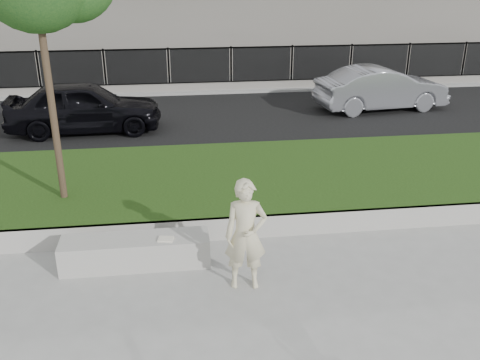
{
  "coord_description": "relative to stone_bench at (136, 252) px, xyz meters",
  "views": [
    {
      "loc": [
        -0.58,
        -6.96,
        4.4
      ],
      "look_at": [
        0.5,
        1.2,
        1.01
      ],
      "focal_mm": 40.0,
      "sensor_mm": 36.0,
      "label": 1
    }
  ],
  "objects": [
    {
      "name": "car_silver",
      "position": [
        7.17,
        8.39,
        0.48
      ],
      "size": [
        4.2,
        1.9,
        1.34
      ],
      "primitive_type": "imported",
      "rotation": [
        0.0,
        0.0,
        1.69
      ],
      "color": "#919299",
      "rests_on": "street"
    },
    {
      "name": "man",
      "position": [
        1.61,
        -0.78,
        0.59
      ],
      "size": [
        0.63,
        0.45,
        1.65
      ],
      "primitive_type": "imported",
      "rotation": [
        0.0,
        0.0,
        -0.09
      ],
      "color": "beige",
      "rests_on": "ground"
    },
    {
      "name": "grass_kerb",
      "position": [
        1.24,
        0.64,
        -0.03
      ],
      "size": [
        34.0,
        0.08,
        0.4
      ],
      "primitive_type": "cube",
      "color": "#A7A59C",
      "rests_on": "ground"
    },
    {
      "name": "ground",
      "position": [
        1.24,
        -0.4,
        -0.23
      ],
      "size": [
        90.0,
        90.0,
        0.0
      ],
      "primitive_type": "plane",
      "color": "gray",
      "rests_on": "ground"
    },
    {
      "name": "far_pavement",
      "position": [
        1.24,
        12.6,
        -0.17
      ],
      "size": [
        34.0,
        3.0,
        0.12
      ],
      "primitive_type": "cube",
      "color": "gray",
      "rests_on": "ground"
    },
    {
      "name": "book",
      "position": [
        0.47,
        -0.11,
        0.24
      ],
      "size": [
        0.25,
        0.2,
        0.03
      ],
      "primitive_type": "cube",
      "rotation": [
        0.0,
        0.0,
        -0.18
      ],
      "color": "#ECE5CC",
      "rests_on": "stone_bench"
    },
    {
      "name": "grass_bank",
      "position": [
        1.24,
        2.6,
        -0.03
      ],
      "size": [
        34.0,
        4.0,
        0.4
      ],
      "primitive_type": "cube",
      "color": "black",
      "rests_on": "ground"
    },
    {
      "name": "iron_fence",
      "position": [
        1.24,
        11.6,
        0.31
      ],
      "size": [
        32.0,
        0.3,
        1.5
      ],
      "color": "slate",
      "rests_on": "far_pavement"
    },
    {
      "name": "car_dark",
      "position": [
        -1.69,
        7.18,
        0.5
      ],
      "size": [
        4.13,
        1.76,
        1.39
      ],
      "primitive_type": "imported",
      "rotation": [
        0.0,
        0.0,
        1.6
      ],
      "color": "black",
      "rests_on": "street"
    },
    {
      "name": "street",
      "position": [
        1.24,
        8.1,
        -0.21
      ],
      "size": [
        34.0,
        7.0,
        0.04
      ],
      "primitive_type": "cube",
      "color": "black",
      "rests_on": "ground"
    },
    {
      "name": "stone_bench",
      "position": [
        0.0,
        0.0,
        0.0
      ],
      "size": [
        2.27,
        0.57,
        0.46
      ],
      "primitive_type": "cube",
      "color": "#A7A59C",
      "rests_on": "ground"
    }
  ]
}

